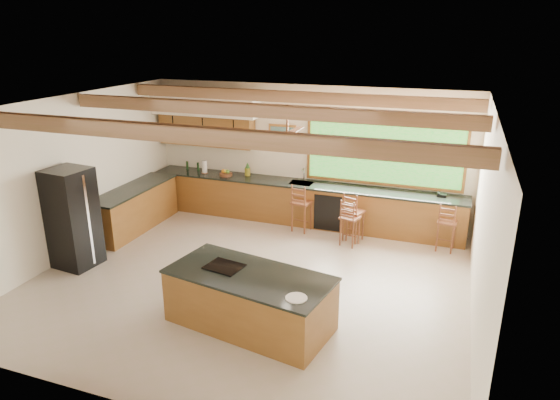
% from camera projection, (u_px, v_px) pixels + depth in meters
% --- Properties ---
extents(ground, '(7.20, 7.20, 0.00)m').
position_uv_depth(ground, '(250.00, 280.00, 8.63)').
color(ground, '#BEAE9E').
rests_on(ground, ground).
extents(room_shell, '(7.27, 6.54, 3.02)m').
position_uv_depth(room_shell, '(253.00, 146.00, 8.54)').
color(room_shell, white).
rests_on(room_shell, ground).
extents(counter_run, '(7.12, 3.10, 1.23)m').
position_uv_depth(counter_run, '(260.00, 204.00, 10.98)').
color(counter_run, brown).
rests_on(counter_run, ground).
extents(island, '(2.53, 1.51, 0.85)m').
position_uv_depth(island, '(250.00, 300.00, 7.21)').
color(island, brown).
rests_on(island, ground).
extents(refrigerator, '(0.78, 0.76, 1.82)m').
position_uv_depth(refrigerator, '(73.00, 218.00, 8.93)').
color(refrigerator, black).
rests_on(refrigerator, ground).
extents(bar_stool_a, '(0.47, 0.47, 1.04)m').
position_uv_depth(bar_stool_a, '(353.00, 213.00, 10.02)').
color(bar_stool_a, brown).
rests_on(bar_stool_a, ground).
extents(bar_stool_b, '(0.44, 0.44, 1.06)m').
position_uv_depth(bar_stool_b, '(301.00, 204.00, 10.50)').
color(bar_stool_b, brown).
rests_on(bar_stool_b, ground).
extents(bar_stool_c, '(0.42, 0.42, 0.97)m').
position_uv_depth(bar_stool_c, '(350.00, 219.00, 9.82)').
color(bar_stool_c, brown).
rests_on(bar_stool_c, ground).
extents(bar_stool_d, '(0.39, 0.39, 0.99)m').
position_uv_depth(bar_stool_d, '(447.00, 223.00, 9.57)').
color(bar_stool_d, brown).
rests_on(bar_stool_d, ground).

